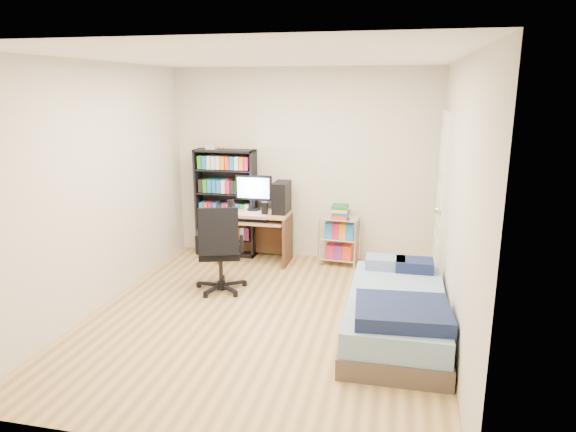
% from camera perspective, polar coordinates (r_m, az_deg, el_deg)
% --- Properties ---
extents(room, '(3.58, 4.08, 2.58)m').
position_cam_1_polar(room, '(4.86, -2.66, 2.34)').
color(room, tan).
rests_on(room, ground).
extents(media_shelf, '(0.81, 0.27, 1.50)m').
position_cam_1_polar(media_shelf, '(6.99, -6.90, 1.61)').
color(media_shelf, black).
rests_on(media_shelf, room).
extents(computer_desk, '(0.90, 0.52, 1.13)m').
position_cam_1_polar(computer_desk, '(6.70, -2.81, 0.01)').
color(computer_desk, tan).
rests_on(computer_desk, room).
extents(office_chair, '(0.74, 0.74, 1.00)m').
position_cam_1_polar(office_chair, '(5.82, -7.51, -5.32)').
color(office_chair, black).
rests_on(office_chair, room).
extents(wire_cart, '(0.51, 0.39, 0.77)m').
position_cam_1_polar(wire_cart, '(6.63, 5.79, -1.15)').
color(wire_cart, silver).
rests_on(wire_cart, room).
extents(bed, '(0.90, 1.80, 0.51)m').
position_cam_1_polar(bed, '(4.90, 11.99, -10.48)').
color(bed, brown).
rests_on(bed, room).
extents(door, '(0.12, 0.80, 2.00)m').
position_cam_1_polar(door, '(6.09, 16.70, 1.74)').
color(door, white).
rests_on(door, room).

